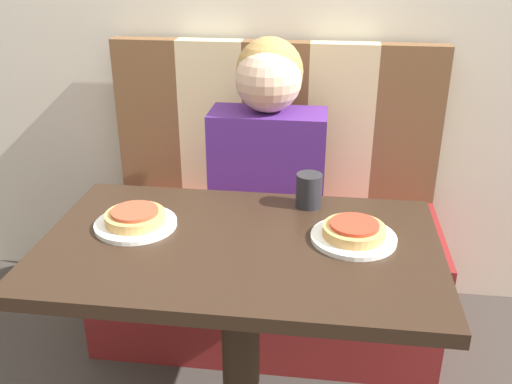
{
  "coord_description": "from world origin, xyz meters",
  "views": [
    {
      "loc": [
        0.2,
        -1.19,
        1.39
      ],
      "look_at": [
        0.0,
        0.31,
        0.71
      ],
      "focal_mm": 40.0,
      "sensor_mm": 36.0,
      "label": 1
    }
  ],
  "objects_px": {
    "pizza_left": "(135,216)",
    "drinking_cup": "(309,190)",
    "plate_left": "(136,224)",
    "person": "(268,130)",
    "pizza_right": "(354,230)",
    "plate_right": "(353,238)"
  },
  "relations": [
    {
      "from": "plate_right",
      "to": "pizza_right",
      "type": "bearing_deg",
      "value": 0.0
    },
    {
      "from": "plate_left",
      "to": "pizza_left",
      "type": "relative_size",
      "value": 1.37
    },
    {
      "from": "pizza_right",
      "to": "plate_right",
      "type": "bearing_deg",
      "value": 180.0
    },
    {
      "from": "plate_right",
      "to": "pizza_right",
      "type": "xyz_separation_m",
      "value": [
        0.0,
        0.0,
        0.02
      ]
    },
    {
      "from": "person",
      "to": "pizza_right",
      "type": "relative_size",
      "value": 4.18
    },
    {
      "from": "person",
      "to": "plate_left",
      "type": "xyz_separation_m",
      "value": [
        -0.27,
        -0.58,
        -0.08
      ]
    },
    {
      "from": "plate_right",
      "to": "pizza_left",
      "type": "bearing_deg",
      "value": 180.0
    },
    {
      "from": "pizza_left",
      "to": "drinking_cup",
      "type": "relative_size",
      "value": 1.64
    },
    {
      "from": "person",
      "to": "plate_right",
      "type": "bearing_deg",
      "value": -64.74
    },
    {
      "from": "person",
      "to": "plate_right",
      "type": "distance_m",
      "value": 0.65
    },
    {
      "from": "plate_left",
      "to": "drinking_cup",
      "type": "xyz_separation_m",
      "value": [
        0.43,
        0.18,
        0.04
      ]
    },
    {
      "from": "drinking_cup",
      "to": "plate_left",
      "type": "bearing_deg",
      "value": -157.55
    },
    {
      "from": "pizza_left",
      "to": "pizza_right",
      "type": "height_order",
      "value": "same"
    },
    {
      "from": "pizza_right",
      "to": "drinking_cup",
      "type": "height_order",
      "value": "drinking_cup"
    },
    {
      "from": "plate_left",
      "to": "pizza_left",
      "type": "bearing_deg",
      "value": 180.0
    },
    {
      "from": "pizza_right",
      "to": "drinking_cup",
      "type": "relative_size",
      "value": 1.64
    },
    {
      "from": "plate_right",
      "to": "pizza_left",
      "type": "xyz_separation_m",
      "value": [
        -0.55,
        0.0,
        0.02
      ]
    },
    {
      "from": "pizza_left",
      "to": "person",
      "type": "bearing_deg",
      "value": 64.74
    },
    {
      "from": "plate_left",
      "to": "plate_right",
      "type": "height_order",
      "value": "same"
    },
    {
      "from": "plate_left",
      "to": "plate_right",
      "type": "bearing_deg",
      "value": 0.0
    },
    {
      "from": "pizza_right",
      "to": "person",
      "type": "bearing_deg",
      "value": 115.26
    },
    {
      "from": "plate_left",
      "to": "pizza_right",
      "type": "height_order",
      "value": "pizza_right"
    }
  ]
}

